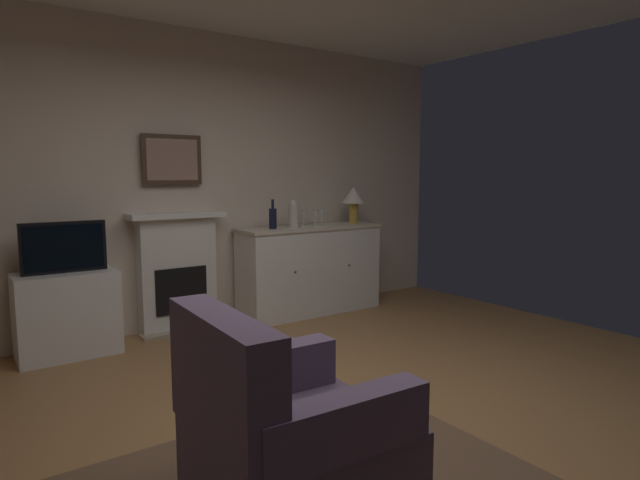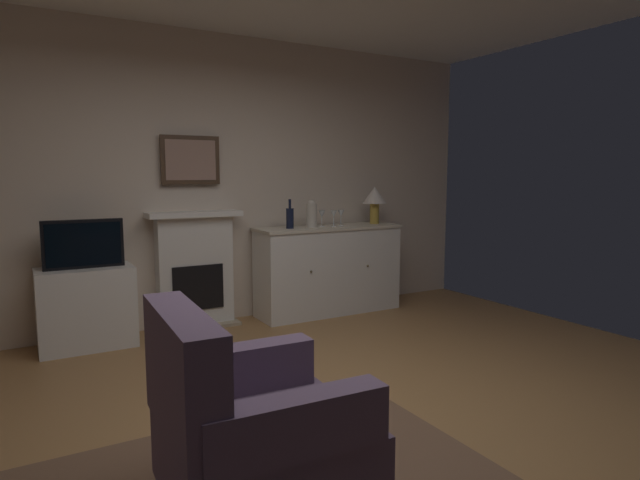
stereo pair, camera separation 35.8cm
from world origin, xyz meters
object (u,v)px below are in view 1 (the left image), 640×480
(framed_picture, at_px, (172,160))
(armchair, at_px, (285,434))
(tv_set, at_px, (64,247))
(wine_glass_right, at_px, (322,214))
(fireplace_unit, at_px, (178,272))
(wine_glass_center, at_px, (315,215))
(wine_glass_left, at_px, (303,215))
(wine_bottle, at_px, (273,218))
(tv_cabinet, at_px, (67,314))
(table_lamp, at_px, (354,198))
(sideboard_cabinet, at_px, (310,269))
(vase_decorative, at_px, (294,214))

(framed_picture, xyz_separation_m, armchair, (-0.65, -2.97, -1.19))
(tv_set, bearing_deg, wine_glass_right, -0.04)
(fireplace_unit, height_order, framed_picture, framed_picture)
(fireplace_unit, relative_size, wine_glass_center, 6.67)
(wine_glass_left, distance_m, wine_glass_right, 0.22)
(wine_glass_center, distance_m, armchair, 3.45)
(wine_bottle, bearing_deg, tv_cabinet, 178.87)
(wine_glass_left, bearing_deg, wine_bottle, -175.30)
(table_lamp, relative_size, wine_glass_center, 2.42)
(fireplace_unit, height_order, wine_glass_right, fireplace_unit)
(wine_bottle, height_order, armchair, wine_bottle)
(fireplace_unit, distance_m, framed_picture, 1.03)
(wine_glass_center, relative_size, wine_glass_right, 1.00)
(fireplace_unit, distance_m, table_lamp, 2.05)
(wine_bottle, distance_m, wine_glass_left, 0.38)
(sideboard_cabinet, relative_size, table_lamp, 3.88)
(tv_set, bearing_deg, vase_decorative, -1.14)
(armchair, bearing_deg, sideboard_cabinet, 53.76)
(tv_cabinet, bearing_deg, wine_glass_right, -0.58)
(fireplace_unit, bearing_deg, framed_picture, 90.00)
(table_lamp, height_order, wine_glass_center, table_lamp)
(wine_glass_right, relative_size, vase_decorative, 0.59)
(wine_glass_center, bearing_deg, wine_glass_left, 153.18)
(fireplace_unit, bearing_deg, vase_decorative, -11.34)
(sideboard_cabinet, distance_m, table_lamp, 0.93)
(sideboard_cabinet, bearing_deg, table_lamp, 0.00)
(framed_picture, relative_size, tv_set, 0.89)
(fireplace_unit, distance_m, wine_glass_center, 1.49)
(tv_cabinet, bearing_deg, wine_bottle, -1.13)
(wine_glass_left, distance_m, tv_set, 2.27)
(wine_glass_right, xyz_separation_m, armchair, (-2.16, -2.74, -0.65))
(sideboard_cabinet, xyz_separation_m, tv_cabinet, (-2.34, 0.02, -0.12))
(wine_bottle, height_order, tv_cabinet, wine_bottle)
(wine_glass_left, height_order, armchair, wine_glass_left)
(framed_picture, height_order, tv_set, framed_picture)
(wine_glass_right, distance_m, tv_cabinet, 2.58)
(fireplace_unit, distance_m, wine_glass_right, 1.59)
(sideboard_cabinet, height_order, wine_glass_center, wine_glass_center)
(wine_bottle, bearing_deg, sideboard_cabinet, 2.77)
(fireplace_unit, distance_m, wine_bottle, 1.04)
(wine_glass_center, bearing_deg, tv_set, 179.08)
(wine_glass_center, bearing_deg, fireplace_unit, 170.90)
(wine_glass_center, bearing_deg, wine_glass_right, 18.31)
(framed_picture, xyz_separation_m, table_lamp, (1.94, -0.22, -0.38))
(wine_glass_left, bearing_deg, tv_set, -179.56)
(table_lamp, xyz_separation_m, wine_glass_center, (-0.54, -0.05, -0.16))
(sideboard_cabinet, bearing_deg, wine_bottle, -177.23)
(wine_glass_left, height_order, tv_cabinet, wine_glass_left)
(wine_glass_center, height_order, tv_cabinet, wine_glass_center)
(framed_picture, distance_m, wine_glass_right, 1.62)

